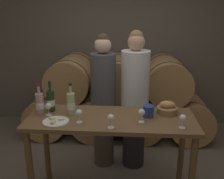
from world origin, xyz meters
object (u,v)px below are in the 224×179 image
object	(u,v)px
person_left	(103,101)
wine_bottle_white	(71,104)
person_right	(135,101)
bread_basket	(167,109)
wine_bottle_red	(51,101)
cheese_plate	(56,121)
wine_glass_far_left	(48,107)
wine_glass_right	(142,113)
wine_bottle_rose	(40,104)
wine_glass_center	(111,118)
tasting_table	(111,130)
blue_crock	(149,111)
wine_glass_left	(79,113)
wine_glass_far_right	(183,118)

from	to	relation	value
person_left	wine_bottle_white	world-z (taller)	person_left
person_right	person_left	bearing A→B (deg)	179.99
wine_bottle_white	bread_basket	distance (m)	0.98
wine_bottle_red	cheese_plate	world-z (taller)	wine_bottle_red
wine_bottle_white	wine_glass_far_left	bearing A→B (deg)	-169.35
person_left	wine_glass_right	bearing A→B (deg)	-59.31
person_right	wine_bottle_rose	world-z (taller)	person_right
wine_bottle_rose	bread_basket	world-z (taller)	wine_bottle_rose
wine_bottle_red	wine_glass_far_left	bearing A→B (deg)	-85.30
wine_bottle_red	wine_bottle_rose	distance (m)	0.12
wine_bottle_red	wine_glass_center	size ratio (longest dim) A/B	2.46
cheese_plate	person_right	bearing A→B (deg)	46.76
tasting_table	bread_basket	size ratio (longest dim) A/B	7.80
cheese_plate	wine_glass_center	bearing A→B (deg)	-8.33
wine_bottle_rose	wine_glass_right	bearing A→B (deg)	-7.41
wine_bottle_rose	bread_basket	bearing A→B (deg)	4.66
blue_crock	bread_basket	world-z (taller)	bread_basket
wine_bottle_white	wine_glass_left	bearing A→B (deg)	-58.87
tasting_table	wine_glass_far_left	bearing A→B (deg)	178.68
bread_basket	wine_glass_far_left	xyz separation A→B (m)	(-1.19, -0.14, 0.04)
person_right	bread_basket	bearing A→B (deg)	-57.03
cheese_plate	wine_glass_far_right	distance (m)	1.17
wine_glass_center	wine_glass_right	bearing A→B (deg)	27.16
person_left	wine_glass_center	world-z (taller)	person_left
wine_bottle_white	wine_glass_center	distance (m)	0.51
cheese_plate	tasting_table	bearing A→B (deg)	16.48
person_left	cheese_plate	distance (m)	0.89
person_left	cheese_plate	xyz separation A→B (m)	(-0.37, -0.80, 0.07)
wine_glass_far_left	wine_glass_left	world-z (taller)	same
cheese_plate	wine_glass_center	distance (m)	0.54
wine_glass_right	wine_glass_far_left	bearing A→B (deg)	173.79
cheese_plate	wine_glass_far_left	distance (m)	0.22
wine_bottle_rose	wine_glass_far_left	bearing A→B (deg)	-18.23
tasting_table	cheese_plate	bearing A→B (deg)	-163.52
tasting_table	person_left	distance (m)	0.67
blue_crock	wine_glass_right	xyz separation A→B (m)	(-0.07, -0.13, 0.03)
wine_bottle_red	wine_glass_far_left	distance (m)	0.12
wine_bottle_red	wine_glass_far_right	world-z (taller)	wine_bottle_red
person_right	wine_bottle_white	distance (m)	0.90
wine_bottle_red	wine_bottle_white	xyz separation A→B (m)	(0.23, -0.07, 0.00)
wine_glass_center	wine_glass_far_right	world-z (taller)	same
person_right	wine_bottle_rose	bearing A→B (deg)	-148.07
wine_glass_right	cheese_plate	bearing A→B (deg)	-175.33
person_right	wine_glass_far_left	size ratio (longest dim) A/B	13.26
wine_glass_left	wine_glass_far_right	world-z (taller)	same
wine_glass_left	person_right	bearing A→B (deg)	55.97
wine_bottle_rose	blue_crock	bearing A→B (deg)	0.04
blue_crock	person_right	bearing A→B (deg)	101.99
wine_bottle_white	wine_glass_left	size ratio (longest dim) A/B	2.50
person_left	wine_glass_far_right	size ratio (longest dim) A/B	12.95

